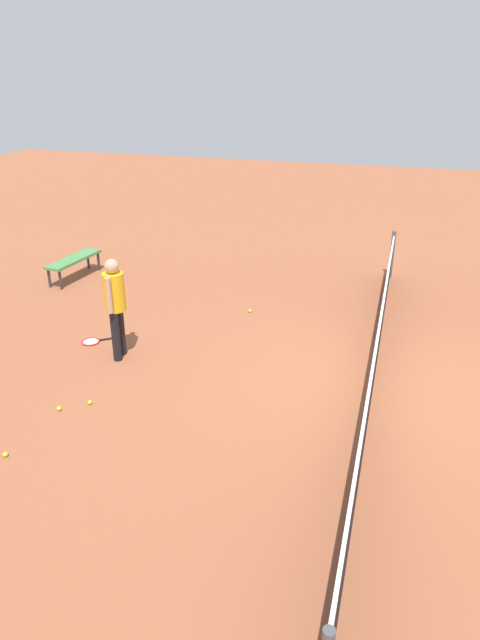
# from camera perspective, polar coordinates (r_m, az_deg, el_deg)

# --- Properties ---
(ground_plane) EXTENTS (40.00, 40.00, 0.00)m
(ground_plane) POSITION_cam_1_polar(r_m,az_deg,el_deg) (8.89, 13.02, -6.64)
(ground_plane) COLOR #9E5638
(court_net) EXTENTS (10.09, 0.09, 1.07)m
(court_net) POSITION_cam_1_polar(r_m,az_deg,el_deg) (8.64, 13.33, -3.80)
(court_net) COLOR #4C4C51
(court_net) RESTS_ON ground_plane
(player_near_side) EXTENTS (0.53, 0.38, 1.70)m
(player_near_side) POSITION_cam_1_polar(r_m,az_deg,el_deg) (9.32, -12.33, 1.90)
(player_near_side) COLOR black
(player_near_side) RESTS_ON ground_plane
(tennis_racket_near_player) EXTENTS (0.48, 0.57, 0.03)m
(tennis_racket_near_player) POSITION_cam_1_polar(r_m,az_deg,el_deg) (10.33, -14.48, -2.07)
(tennis_racket_near_player) COLOR red
(tennis_racket_near_player) RESTS_ON ground_plane
(tennis_ball_near_player) EXTENTS (0.07, 0.07, 0.07)m
(tennis_ball_near_player) POSITION_cam_1_polar(r_m,az_deg,el_deg) (11.16, 0.99, 0.92)
(tennis_ball_near_player) COLOR #C6E033
(tennis_ball_near_player) RESTS_ON ground_plane
(tennis_ball_by_net) EXTENTS (0.07, 0.07, 0.07)m
(tennis_ball_by_net) POSITION_cam_1_polar(r_m,az_deg,el_deg) (8.55, -14.72, -7.93)
(tennis_ball_by_net) COLOR #C6E033
(tennis_ball_by_net) RESTS_ON ground_plane
(tennis_ball_midcourt) EXTENTS (0.07, 0.07, 0.07)m
(tennis_ball_midcourt) POSITION_cam_1_polar(r_m,az_deg,el_deg) (7.87, -22.32, -12.27)
(tennis_ball_midcourt) COLOR #C6E033
(tennis_ball_midcourt) RESTS_ON ground_plane
(tennis_ball_baseline) EXTENTS (0.07, 0.07, 0.07)m
(tennis_ball_baseline) POSITION_cam_1_polar(r_m,az_deg,el_deg) (8.53, -17.56, -8.40)
(tennis_ball_baseline) COLOR #C6E033
(tennis_ball_baseline) RESTS_ON ground_plane
(courtside_bench) EXTENTS (1.54, 0.59, 0.48)m
(courtside_bench) POSITION_cam_1_polar(r_m,az_deg,el_deg) (13.32, -16.21, 5.69)
(courtside_bench) COLOR #4C8C4C
(courtside_bench) RESTS_ON ground_plane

